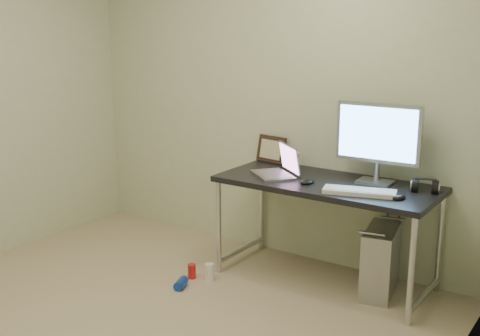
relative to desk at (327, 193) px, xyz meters
name	(u,v)px	position (x,y,z in m)	size (l,w,h in m)	color
floor	(117,336)	(-0.68, -1.41, -0.67)	(3.50, 3.50, 0.00)	tan
wall_back	(271,99)	(-0.68, 0.34, 0.58)	(3.50, 0.02, 2.50)	beige
wall_right	(419,176)	(1.07, -1.41, 0.58)	(0.02, 3.50, 2.50)	beige
desk	(327,193)	(0.00, 0.00, 0.00)	(1.54, 0.67, 0.75)	black
tower_computer	(381,261)	(0.41, 0.04, -0.43)	(0.28, 0.48, 0.50)	#B4B4B9
cable_a	(388,227)	(0.36, 0.29, -0.27)	(0.01, 0.01, 0.70)	black
cable_b	(399,233)	(0.45, 0.27, -0.29)	(0.01, 0.01, 0.72)	black
can_red	(192,271)	(-0.82, -0.50, -0.61)	(0.06, 0.06, 0.11)	red
can_white	(209,272)	(-0.70, -0.46, -0.61)	(0.07, 0.07, 0.13)	white
can_blue	(181,283)	(-0.78, -0.68, -0.63)	(0.07, 0.07, 0.13)	#1138A6
laptop	(279,169)	(-0.36, -0.05, 0.13)	(0.43, 0.41, 0.23)	#A4A4AA
monitor	(378,137)	(0.29, 0.16, 0.41)	(0.59, 0.18, 0.56)	#A4A4AA
keyboard	(359,192)	(0.31, -0.16, 0.10)	(0.47, 0.15, 0.03)	white
mouse_right	(399,196)	(0.57, -0.13, 0.10)	(0.07, 0.10, 0.04)	black
mouse_left	(308,181)	(-0.09, -0.12, 0.10)	(0.07, 0.11, 0.04)	black
headphones	(425,187)	(0.65, 0.13, 0.11)	(0.19, 0.11, 0.12)	black
picture_frame	(271,149)	(-0.63, 0.29, 0.19)	(0.26, 0.03, 0.21)	black
webcam	(296,156)	(-0.38, 0.24, 0.17)	(0.04, 0.03, 0.13)	silver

